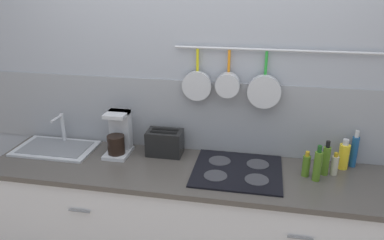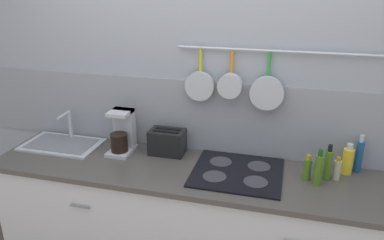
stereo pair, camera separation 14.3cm
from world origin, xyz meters
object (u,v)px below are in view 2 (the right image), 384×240
at_px(bottle_cooking_wine, 328,164).
at_px(bottle_olive_oil, 307,169).
at_px(coffee_maker, 122,134).
at_px(bottle_sesame_oil, 348,160).
at_px(bottle_vinegar, 318,169).
at_px(bottle_hot_sauce, 337,169).
at_px(bottle_dish_soap, 359,156).
at_px(toaster, 167,142).

bearing_deg(bottle_cooking_wine, bottle_olive_oil, -161.08).
bearing_deg(coffee_maker, bottle_cooking_wine, -1.91).
bearing_deg(bottle_olive_oil, bottle_cooking_wine, 18.92).
distance_m(bottle_cooking_wine, bottle_sesame_oil, 0.17).
height_order(bottle_olive_oil, bottle_sesame_oil, bottle_sesame_oil).
distance_m(coffee_maker, bottle_olive_oil, 1.25).
relative_size(bottle_vinegar, bottle_sesame_oil, 1.15).
distance_m(bottle_hot_sauce, bottle_dish_soap, 0.20).
xyz_separation_m(bottle_olive_oil, bottle_hot_sauce, (0.17, 0.05, -0.01)).
distance_m(toaster, bottle_cooking_wine, 1.05).
bearing_deg(bottle_hot_sauce, bottle_sesame_oil, 55.37).
xyz_separation_m(bottle_hot_sauce, bottle_sesame_oil, (0.07, 0.10, 0.02)).
distance_m(bottle_olive_oil, bottle_vinegar, 0.08).
xyz_separation_m(bottle_cooking_wine, bottle_hot_sauce, (0.06, 0.01, -0.03)).
bearing_deg(bottle_olive_oil, bottle_hot_sauce, 16.67).
bearing_deg(bottle_hot_sauce, bottle_dish_soap, 45.47).
bearing_deg(bottle_cooking_wine, bottle_dish_soap, 37.82).
xyz_separation_m(bottle_olive_oil, bottle_sesame_oil, (0.24, 0.15, 0.02)).
relative_size(toaster, bottle_sesame_oil, 1.29).
relative_size(bottle_olive_oil, bottle_dish_soap, 0.66).
bearing_deg(coffee_maker, bottle_hot_sauce, -1.35).
relative_size(toaster, bottle_hot_sauce, 1.73).
bearing_deg(bottle_cooking_wine, bottle_vinegar, -124.64).
height_order(coffee_maker, bottle_vinegar, coffee_maker).
xyz_separation_m(toaster, bottle_hot_sauce, (1.10, -0.07, -0.02)).
distance_m(toaster, bottle_vinegar, 1.00).
height_order(coffee_maker, bottle_sesame_oil, coffee_maker).
xyz_separation_m(toaster, bottle_dish_soap, (1.23, 0.06, 0.02)).
xyz_separation_m(bottle_olive_oil, bottle_cooking_wine, (0.12, 0.04, 0.03)).
bearing_deg(bottle_vinegar, bottle_sesame_oil, 46.69).
relative_size(coffee_maker, bottle_olive_oil, 1.84).
height_order(toaster, bottle_sesame_oil, bottle_sesame_oil).
height_order(coffee_maker, toaster, coffee_maker).
bearing_deg(toaster, coffee_maker, -172.74).
height_order(bottle_olive_oil, bottle_cooking_wine, bottle_cooking_wine).
bearing_deg(bottle_olive_oil, bottle_vinegar, -37.11).
xyz_separation_m(coffee_maker, toaster, (0.31, 0.04, -0.04)).
relative_size(bottle_olive_oil, bottle_cooking_wine, 0.72).
xyz_separation_m(toaster, bottle_vinegar, (0.99, -0.17, 0.01)).
distance_m(bottle_olive_oil, bottle_sesame_oil, 0.28).
bearing_deg(bottle_olive_oil, coffee_maker, 176.06).
distance_m(coffee_maker, bottle_sesame_oil, 1.48).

